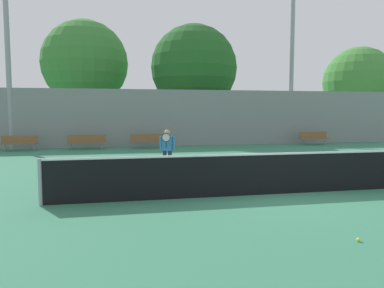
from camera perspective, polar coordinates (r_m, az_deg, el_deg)
name	(u,v)px	position (r m, az deg, el deg)	size (l,w,h in m)	color
ground_plane	(277,194)	(10.25, 12.81, -7.43)	(100.00, 100.00, 0.00)	#337556
tennis_net	(277,173)	(10.14, 12.87, -4.35)	(11.89, 0.09, 1.10)	#99999E
tennis_player	(167,148)	(13.51, -3.80, -0.63)	(0.53, 0.47, 1.52)	#282D47
bench_courtside_near	(19,142)	(22.48, -24.82, 0.34)	(1.89, 0.40, 0.83)	brown
bench_courtside_far	(87,140)	(21.96, -15.78, 0.52)	(2.09, 0.40, 0.83)	brown
bench_adjacent_court	(314,137)	(25.25, 18.09, 1.03)	(1.86, 0.40, 0.83)	brown
bench_by_gate	(149,140)	(21.99, -6.56, 0.69)	(2.12, 0.40, 0.83)	brown
light_pole_near_left	(7,39)	(24.09, -26.35, 14.18)	(0.90, 0.60, 11.06)	#939399
light_pole_far_right	(292,56)	(26.34, 14.97, 12.81)	(0.90, 0.60, 10.27)	#939399
tennis_ball	(358,240)	(7.09, 24.02, -13.17)	(0.07, 0.07, 0.07)	#D1E038
back_fence	(183,118)	(23.36, -1.44, 4.01)	(29.51, 0.06, 3.49)	gray
tree_green_tall	(359,82)	(33.47, 24.08, 8.58)	(5.62, 5.62, 7.29)	brown
tree_green_broad	(194,68)	(27.99, 0.29, 11.50)	(6.29, 6.29, 8.46)	brown
tree_dark_dense	(85,63)	(30.35, -16.00, 11.72)	(6.51, 6.51, 9.06)	brown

